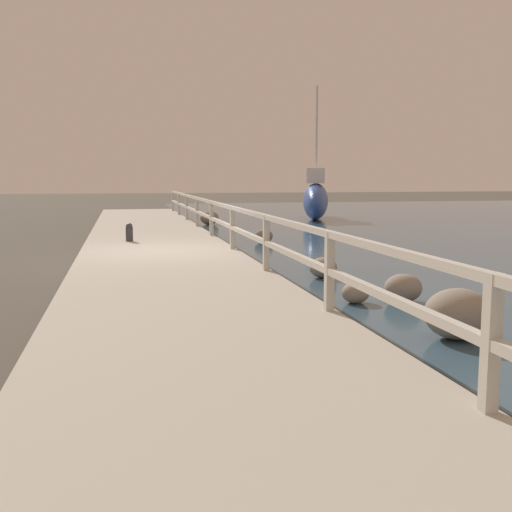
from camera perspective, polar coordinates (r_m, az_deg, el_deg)
ground_plane at (r=13.36m, az=-9.10°, el=-0.55°), size 120.00×120.00×0.00m
dock_walkway at (r=13.34m, az=-9.11°, el=-0.02°), size 3.44×36.00×0.25m
railing at (r=13.46m, az=-2.27°, el=3.49°), size 0.10×32.50×0.96m
boulder_near_dock at (r=23.71m, az=-4.46°, el=3.65°), size 0.73×0.66×0.55m
boulder_downstream at (r=9.17m, az=13.84°, el=-2.98°), size 0.57×0.51×0.42m
boulder_water_edge at (r=11.11m, az=6.43°, el=-1.11°), size 0.52×0.46×0.39m
boulder_far_strip at (r=7.25m, az=18.70°, el=-5.24°), size 0.78×0.71×0.59m
boulder_upstream at (r=16.98m, az=0.73°, el=1.91°), size 0.53×0.48×0.40m
boulder_mid_strip at (r=8.96m, az=9.46°, el=-3.48°), size 0.42×0.37×0.31m
mooring_bollard at (r=15.41m, az=-11.97°, el=2.23°), size 0.18×0.18×0.46m
sailboat_blue at (r=26.94m, az=5.71°, el=5.44°), size 2.89×5.64×5.82m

